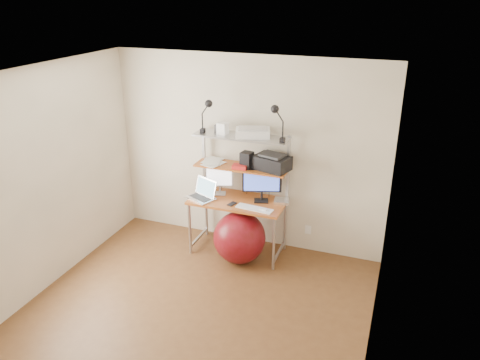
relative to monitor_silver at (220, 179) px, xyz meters
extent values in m
plane|color=brown|center=(0.29, -1.55, -0.95)|extent=(3.60, 3.60, 0.00)
plane|color=white|center=(0.29, -1.55, 1.55)|extent=(3.60, 3.60, 0.00)
plane|color=beige|center=(0.29, 0.25, 0.30)|extent=(3.60, 0.00, 3.60)
plane|color=beige|center=(0.29, -3.35, 0.30)|extent=(3.60, 0.00, 3.60)
plane|color=beige|center=(-1.51, -1.55, 0.30)|extent=(0.00, 3.60, 3.60)
plane|color=beige|center=(2.09, -1.55, 0.30)|extent=(0.00, 3.60, 3.60)
cube|color=#A85620|center=(0.29, -0.11, -0.22)|extent=(1.20, 0.60, 0.03)
cylinder|color=#A5A5A9|center=(-0.27, -0.37, -0.59)|extent=(0.04, 0.04, 0.71)
cylinder|color=#A5A5A9|center=(-0.27, 0.15, -0.59)|extent=(0.04, 0.04, 0.71)
cylinder|color=#A5A5A9|center=(0.85, -0.37, -0.59)|extent=(0.04, 0.04, 0.71)
cylinder|color=#A5A5A9|center=(0.85, 0.15, -0.59)|extent=(0.04, 0.04, 0.71)
cube|color=#A5A5A9|center=(-0.28, 0.15, 0.20)|extent=(0.03, 0.04, 0.84)
cube|color=#A5A5A9|center=(0.86, 0.15, 0.20)|extent=(0.03, 0.04, 0.84)
cube|color=#A85620|center=(0.29, 0.02, 0.19)|extent=(1.18, 0.34, 0.02)
cube|color=#A5A5A9|center=(0.29, 0.02, 0.59)|extent=(1.18, 0.34, 0.02)
cube|color=white|center=(1.14, 0.23, -0.65)|extent=(0.08, 0.01, 0.12)
cube|color=#BCBBC0|center=(0.00, -0.02, -0.20)|extent=(0.19, 0.17, 0.01)
cylinder|color=#BCBBC0|center=(0.00, 0.00, -0.15)|extent=(0.03, 0.03, 0.09)
cube|color=#BCBBC0|center=(0.00, 0.00, 0.03)|extent=(0.35, 0.14, 0.27)
plane|color=white|center=(0.00, -0.01, 0.03)|extent=(0.30, 0.10, 0.32)
cube|color=black|center=(0.58, -0.04, -0.20)|extent=(0.21, 0.18, 0.01)
cylinder|color=black|center=(0.58, -0.02, -0.14)|extent=(0.03, 0.03, 0.11)
cube|color=black|center=(0.58, -0.02, 0.06)|extent=(0.47, 0.18, 0.29)
plane|color=blue|center=(0.58, -0.04, 0.06)|extent=(0.42, 0.13, 0.44)
cube|color=silver|center=(-0.17, -0.23, -0.20)|extent=(0.42, 0.37, 0.02)
cube|color=#323134|center=(-0.17, -0.23, -0.19)|extent=(0.33, 0.26, 0.00)
cube|color=silver|center=(-0.12, -0.12, -0.08)|extent=(0.35, 0.21, 0.23)
plane|color=#79AECA|center=(-0.12, -0.12, -0.08)|extent=(0.33, 0.21, 0.31)
cube|color=white|center=(0.57, -0.28, -0.20)|extent=(0.47, 0.18, 0.01)
cube|color=white|center=(0.69, -0.29, -0.20)|extent=(0.10, 0.07, 0.02)
cube|color=silver|center=(0.83, 0.02, -0.19)|extent=(0.21, 0.21, 0.04)
cube|color=black|center=(0.26, -0.25, -0.21)|extent=(0.10, 0.14, 0.01)
cube|color=black|center=(0.68, 0.05, 0.29)|extent=(0.48, 0.39, 0.17)
cube|color=#323134|center=(0.68, 0.05, 0.39)|extent=(0.33, 0.28, 0.03)
cube|color=black|center=(0.37, 0.00, 0.30)|extent=(0.16, 0.16, 0.20)
cube|color=red|center=(0.30, -0.07, 0.23)|extent=(0.19, 0.14, 0.05)
cube|color=white|center=(0.43, 0.03, 0.65)|extent=(0.47, 0.38, 0.09)
cube|color=#BCBBC0|center=(0.43, 0.03, 0.70)|extent=(0.39, 0.30, 0.02)
cube|color=white|center=(0.05, -0.01, 0.67)|extent=(0.14, 0.12, 0.14)
cube|color=#323134|center=(0.00, 0.04, 0.65)|extent=(0.12, 0.12, 0.10)
cube|color=black|center=(-0.20, -0.03, 0.63)|extent=(0.05, 0.06, 0.05)
cylinder|color=black|center=(-0.20, -0.03, 0.75)|extent=(0.02, 0.02, 0.19)
sphere|color=black|center=(-0.11, -0.04, 0.98)|extent=(0.09, 0.09, 0.09)
cube|color=black|center=(0.83, -0.07, 0.63)|extent=(0.05, 0.06, 0.05)
cylinder|color=black|center=(0.83, -0.07, 0.75)|extent=(0.02, 0.02, 0.19)
sphere|color=black|center=(0.73, -0.08, 0.99)|extent=(0.10, 0.10, 0.10)
sphere|color=maroon|center=(0.39, -0.32, -0.62)|extent=(0.66, 0.66, 0.66)
cube|color=white|center=(-0.10, 0.04, 0.20)|extent=(0.29, 0.33, 0.00)
cube|color=white|center=(-0.07, -0.03, 0.21)|extent=(0.28, 0.33, 0.00)
cube|color=white|center=(-0.12, 0.06, 0.21)|extent=(0.23, 0.30, 0.00)
cube|color=white|center=(-0.11, 0.02, 0.22)|extent=(0.28, 0.33, 0.00)
camera|label=1|loc=(2.16, -5.12, 2.28)|focal=35.00mm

